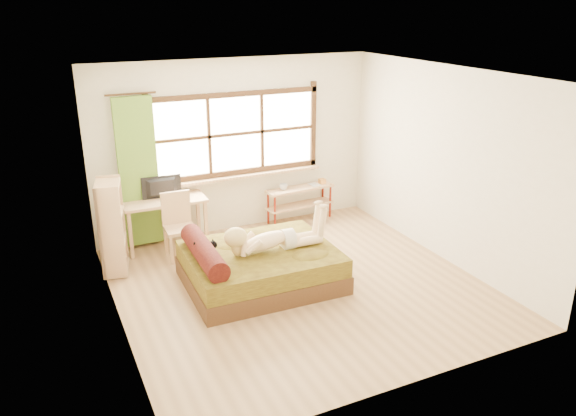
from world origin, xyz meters
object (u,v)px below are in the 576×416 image
bookshelf (112,227)px  kitten (204,249)px  bed (257,266)px  desk (164,206)px  chair (178,221)px  woman (273,229)px  pipe_shelf (300,196)px

bookshelf → kitten: bearing=-37.4°
bed → desk: 1.89m
kitten → chair: 1.22m
woman → kitten: woman is taller
kitten → chair: size_ratio=0.30×
kitten → pipe_shelf: bearing=39.3°
kitten → pipe_shelf: size_ratio=0.24×
bed → chair: bearing=118.7°
kitten → chair: bearing=91.7°
chair → woman: bearing=-55.8°
woman → kitten: bearing=171.6°
bed → woman: (0.20, -0.05, 0.50)m
bed → woman: size_ratio=1.46×
kitten → woman: bearing=-8.4°
pipe_shelf → bookshelf: bearing=-173.1°
chair → bookshelf: bookshelf is taller
pipe_shelf → woman: bearing=-129.7°
kitten → desk: (-0.11, 1.58, 0.06)m
woman → desk: bearing=120.9°
woman → kitten: (-0.87, 0.15, -0.17)m
woman → desk: size_ratio=1.10×
bed → bookshelf: bearing=145.1°
bed → desk: bearing=116.3°
bed → desk: (-0.78, 1.68, 0.39)m
woman → desk: woman is taller
bed → pipe_shelf: size_ratio=1.64×
woman → bed: bearing=166.9°
bed → pipe_shelf: 2.36m
woman → pipe_shelf: woman is taller
bed → desk: desk is taller
bed → woman: woman is taller
bed → desk: size_ratio=1.60×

